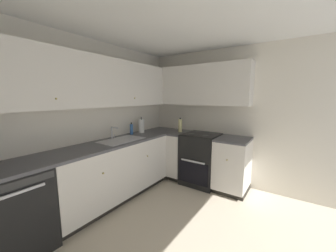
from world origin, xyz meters
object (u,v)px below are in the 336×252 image
at_px(soap_bottle, 131,129).
at_px(dishwasher, 14,212).
at_px(oven_range, 201,158).
at_px(oil_bottle, 180,125).
at_px(paper_towel_roll, 141,126).

bearing_deg(soap_bottle, dishwasher, -174.44).
relative_size(oven_range, soap_bottle, 4.93).
height_order(oven_range, oil_bottle, oil_bottle).
distance_m(oven_range, soap_bottle, 1.39).
relative_size(soap_bottle, oil_bottle, 0.79).
xyz_separation_m(soap_bottle, oil_bottle, (0.70, -0.61, 0.03)).
relative_size(oven_range, paper_towel_roll, 3.45).
bearing_deg(oil_bottle, paper_towel_roll, 128.03).
bearing_deg(soap_bottle, oven_range, -55.60).
distance_m(soap_bottle, paper_towel_roll, 0.24).
bearing_deg(dishwasher, paper_towel_roll, 4.38).
height_order(dishwasher, paper_towel_roll, paper_towel_roll).
bearing_deg(oven_range, oil_bottle, 92.45).
height_order(dishwasher, oven_range, oven_range).
bearing_deg(oil_bottle, dishwasher, 170.56).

